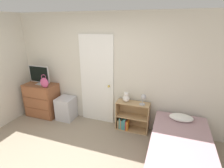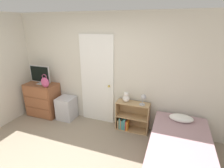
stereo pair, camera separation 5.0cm
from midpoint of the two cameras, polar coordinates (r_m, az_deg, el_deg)
The scene contains 10 objects.
wall_back at distance 4.01m, azimuth -2.11°, elevation 4.30°, with size 10.00×0.06×2.55m.
door_closed at distance 4.09m, azimuth -4.52°, elevation 1.21°, with size 0.82×0.09×2.09m.
dresser at distance 4.90m, azimuth -21.34°, elevation -4.71°, with size 0.81×0.48×0.86m.
tv at distance 4.68m, azimuth -22.16°, elevation 2.86°, with size 0.56×0.16×0.47m.
handbag at distance 4.44m, azimuth -20.75°, elevation 0.56°, with size 0.22×0.10×0.32m.
storage_bin at distance 4.58m, azimuth -14.29°, elevation -7.61°, with size 0.41×0.41×0.57m.
bookshelf at distance 4.04m, azimuth 6.31°, elevation -11.05°, with size 0.72×0.27×0.68m.
teddy_bear at distance 3.83m, azimuth 5.03°, elevation -4.45°, with size 0.15×0.15×0.23m.
desk_lamp at distance 3.69m, azimuth 10.61°, elevation -4.49°, with size 0.14×0.13×0.24m.
bed at distance 3.31m, azimuth 21.46°, elevation -20.53°, with size 1.00×1.90×0.63m.
Camera 2 is at (1.50, -1.61, 2.31)m, focal length 28.00 mm.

